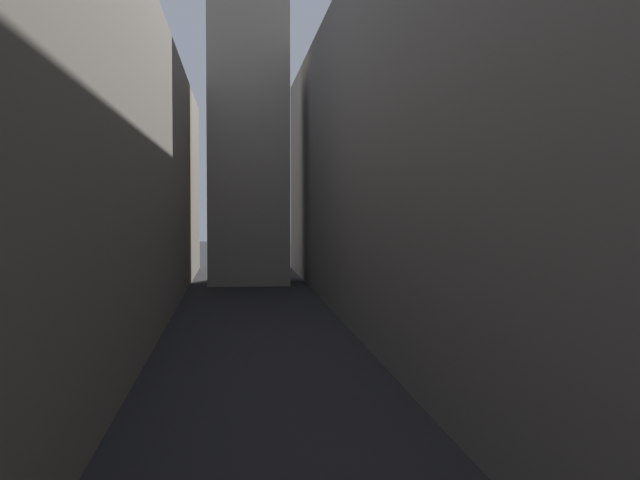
% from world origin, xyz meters
% --- Properties ---
extents(ground_plane, '(264.00, 264.00, 0.00)m').
position_xyz_m(ground_plane, '(0.00, 48.00, 0.00)').
color(ground_plane, '#232326').
extents(building_block_left, '(13.83, 108.00, 19.00)m').
position_xyz_m(building_block_left, '(-12.42, 50.00, 9.50)').
color(building_block_left, gray).
rests_on(building_block_left, ground).
extents(building_block_right, '(14.84, 108.00, 21.71)m').
position_xyz_m(building_block_right, '(12.92, 50.00, 10.85)').
color(building_block_right, slate).
rests_on(building_block_right, ground).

